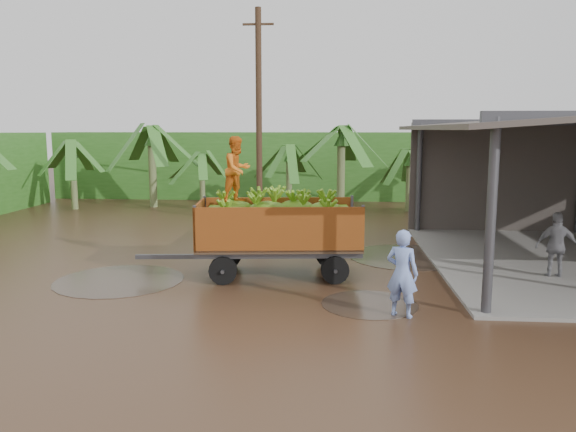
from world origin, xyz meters
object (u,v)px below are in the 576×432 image
object	(u,v)px
man_blue	(402,273)
man_grey	(557,246)
banana_trailer	(277,227)
utility_pole	(259,117)

from	to	relation	value
man_blue	man_grey	bearing A→B (deg)	-118.00
man_grey	man_blue	bearing A→B (deg)	41.61
banana_trailer	man_blue	distance (m)	4.18
banana_trailer	man_blue	bearing A→B (deg)	-53.13
man_grey	utility_pole	xyz separation A→B (m)	(-8.52, 7.81, 3.37)
man_grey	utility_pole	distance (m)	12.04
banana_trailer	utility_pole	world-z (taller)	utility_pole
man_blue	utility_pole	world-z (taller)	utility_pole
man_blue	man_grey	size ratio (longest dim) A/B	1.04
banana_trailer	utility_pole	bearing A→B (deg)	94.84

